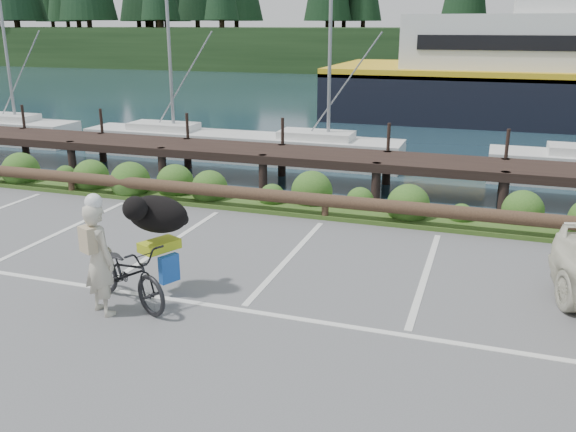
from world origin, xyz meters
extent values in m
plane|color=#565658|center=(0.00, 0.00, 0.00)|extent=(72.00, 72.00, 0.00)
plane|color=#172D38|center=(0.00, 48.00, -1.20)|extent=(160.00, 160.00, 0.00)
cube|color=#3D5B21|center=(0.00, 5.30, 0.05)|extent=(34.00, 1.60, 0.10)
imported|color=black|center=(-1.81, -0.72, 0.52)|extent=(2.10, 1.46, 1.05)
imported|color=beige|center=(-2.01, -1.15, 0.89)|extent=(0.77, 0.66, 1.78)
ellipsoid|color=black|center=(-1.55, -0.14, 1.36)|extent=(0.93, 1.20, 0.62)
camera|label=1|loc=(3.51, -8.43, 4.30)|focal=38.00mm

